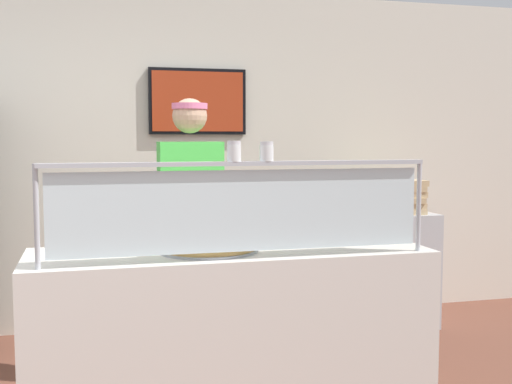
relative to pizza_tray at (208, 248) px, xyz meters
name	(u,v)px	position (x,y,z in m)	size (l,w,h in m)	color
ground_plane	(208,381)	(0.12, 0.67, -0.97)	(12.00, 12.00, 0.00)	brown
shop_rear_unit	(177,158)	(0.12, 2.02, 0.39)	(6.44, 0.13, 2.70)	silver
serving_counter	(231,340)	(0.12, 0.00, -0.49)	(2.04, 0.65, 0.95)	silver
sneeze_guard	(242,198)	(0.12, -0.27, 0.28)	(1.86, 0.06, 0.47)	#B2B5BC
pizza_tray	(208,248)	(0.00, 0.00, 0.00)	(0.52, 0.52, 0.04)	#9EA0A8
pizza_server	(205,244)	(-0.02, -0.02, 0.02)	(0.07, 0.28, 0.01)	#ADAFB7
parmesan_shaker	(234,152)	(0.08, -0.27, 0.49)	(0.06, 0.06, 0.10)	white
pepper_flake_shaker	(267,153)	(0.23, -0.27, 0.49)	(0.07, 0.07, 0.09)	white
worker_figure	(191,223)	(0.02, 0.65, 0.04)	(0.41, 0.50, 1.76)	#23232D
prep_shelf	(386,268)	(1.76, 1.53, -0.51)	(0.70, 0.55, 0.92)	#B7BABF
pizza_box_stack	(387,196)	(1.75, 1.53, 0.08)	(0.50, 0.49, 0.27)	tan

